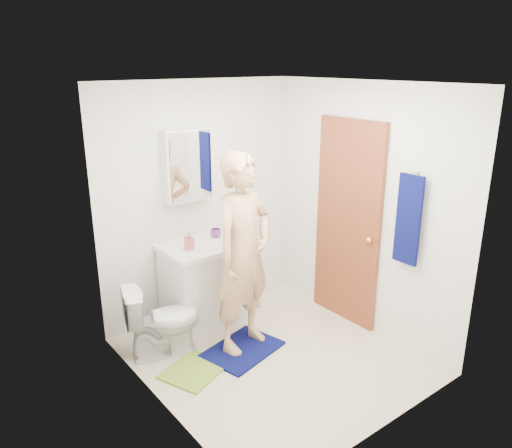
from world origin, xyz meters
The scene contains 22 objects.
floor centered at (0.00, 0.00, -0.01)m, with size 2.20×2.40×0.02m, color beige.
ceiling centered at (0.00, 0.00, 2.41)m, with size 2.20×2.40×0.02m, color white.
wall_back centered at (0.00, 1.21, 1.20)m, with size 2.20×0.02×2.40m, color white.
wall_front centered at (0.00, -1.21, 1.20)m, with size 2.20×0.02×2.40m, color white.
wall_left centered at (-1.11, 0.00, 1.20)m, with size 0.02×2.40×2.40m, color white.
wall_right centered at (1.11, 0.00, 1.20)m, with size 0.02×2.40×2.40m, color white.
vanity_cabinet centered at (-0.15, 0.91, 0.40)m, with size 0.75×0.55×0.80m, color white.
countertop centered at (-0.15, 0.91, 0.83)m, with size 0.79×0.59×0.05m, color white.
sink_basin centered at (-0.15, 0.91, 0.84)m, with size 0.40×0.40×0.03m, color white.
faucet centered at (-0.15, 1.09, 0.91)m, with size 0.03×0.03×0.12m, color silver.
medicine_cabinet centered at (-0.15, 1.14, 1.60)m, with size 0.50×0.12×0.70m, color white.
mirror_panel centered at (-0.15, 1.08, 1.60)m, with size 0.46×0.01×0.66m, color white.
door centered at (1.07, 0.15, 1.02)m, with size 0.05×0.80×2.05m, color #984A2A.
door_knob centered at (1.03, -0.17, 0.95)m, with size 0.07×0.07×0.07m, color gold.
towel centered at (1.03, -0.57, 1.25)m, with size 0.03×0.24×0.80m, color #080E50.
towel_hook centered at (1.07, -0.57, 1.67)m, with size 0.02×0.02×0.06m, color silver.
toilet centered at (-0.75, 0.66, 0.34)m, with size 0.38×0.66×0.67m, color white.
bath_mat centered at (-0.16, 0.25, 0.01)m, with size 0.69×0.50×0.02m, color #080E50.
green_rug centered at (-0.69, 0.24, 0.01)m, with size 0.51×0.43×0.02m, color #7FA436.
soap_dispenser centered at (-0.32, 0.88, 0.94)m, with size 0.08×0.08×0.17m, color #C35B63.
toothbrush_cup centered at (0.07, 1.02, 0.89)m, with size 0.11×0.11×0.09m, color #6F397D.
man centered at (-0.10, 0.31, 0.93)m, with size 0.67×0.44×1.82m, color tan.
Camera 1 is at (-2.52, -3.01, 2.57)m, focal length 35.00 mm.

